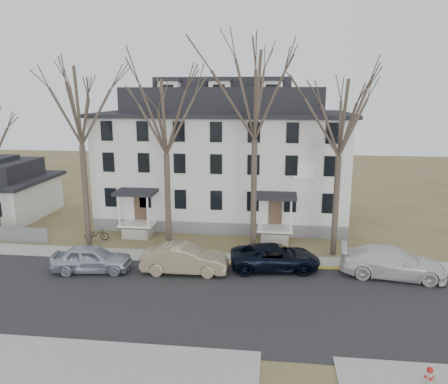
# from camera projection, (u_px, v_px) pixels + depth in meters

# --- Properties ---
(ground) EXTENTS (120.00, 120.00, 0.00)m
(ground) POSITION_uv_depth(u_px,v_px,m) (222.00, 321.00, 21.20)
(ground) COLOR brown
(ground) RESTS_ON ground
(main_road) EXTENTS (120.00, 10.00, 0.04)m
(main_road) POSITION_uv_depth(u_px,v_px,m) (226.00, 302.00, 23.14)
(main_road) COLOR #27272A
(main_road) RESTS_ON ground
(far_sidewalk) EXTENTS (120.00, 2.00, 0.08)m
(far_sidewalk) POSITION_uv_depth(u_px,v_px,m) (236.00, 260.00, 28.95)
(far_sidewalk) COLOR #A09F97
(far_sidewalk) RESTS_ON ground
(near_sidewalk_left) EXTENTS (20.00, 5.00, 0.08)m
(near_sidewalk_left) POSITION_uv_depth(u_px,v_px,m) (6.00, 373.00, 17.28)
(near_sidewalk_left) COLOR #A09F97
(near_sidewalk_left) RESTS_ON ground
(yellow_curb) EXTENTS (14.00, 0.25, 0.06)m
(yellow_curb) POSITION_uv_depth(u_px,v_px,m) (314.00, 269.00, 27.51)
(yellow_curb) COLOR gold
(yellow_curb) RESTS_ON ground
(boarding_house) EXTENTS (20.80, 12.36, 12.05)m
(boarding_house) POSITION_uv_depth(u_px,v_px,m) (224.00, 157.00, 37.62)
(boarding_house) COLOR slate
(boarding_house) RESTS_ON ground
(tree_far_left) EXTENTS (8.40, 8.40, 13.72)m
(tree_far_left) POSITION_uv_depth(u_px,v_px,m) (79.00, 100.00, 29.65)
(tree_far_left) COLOR #473B31
(tree_far_left) RESTS_ON ground
(tree_mid_left) EXTENTS (7.80, 7.80, 12.74)m
(tree_mid_left) POSITION_uv_depth(u_px,v_px,m) (165.00, 111.00, 29.13)
(tree_mid_left) COLOR #473B31
(tree_mid_left) RESTS_ON ground
(tree_center) EXTENTS (9.00, 9.00, 14.70)m
(tree_center) POSITION_uv_depth(u_px,v_px,m) (255.00, 89.00, 28.12)
(tree_center) COLOR #473B31
(tree_center) RESTS_ON ground
(tree_mid_right) EXTENTS (7.80, 7.80, 12.74)m
(tree_mid_right) POSITION_uv_depth(u_px,v_px,m) (341.00, 112.00, 27.82)
(tree_mid_right) COLOR #473B31
(tree_mid_right) RESTS_ON ground
(car_silver) EXTENTS (5.03, 2.54, 1.64)m
(car_silver) POSITION_uv_depth(u_px,v_px,m) (92.00, 259.00, 26.85)
(car_silver) COLOR #A2AEBC
(car_silver) RESTS_ON ground
(car_tan) EXTENTS (5.30, 1.98, 1.73)m
(car_tan) POSITION_uv_depth(u_px,v_px,m) (185.00, 259.00, 26.68)
(car_tan) COLOR gray
(car_tan) RESTS_ON ground
(car_navy) EXTENTS (5.84, 3.23, 1.55)m
(car_navy) POSITION_uv_depth(u_px,v_px,m) (275.00, 258.00, 27.20)
(car_navy) COLOR black
(car_navy) RESTS_ON ground
(car_white) EXTENTS (6.33, 3.20, 1.76)m
(car_white) POSITION_uv_depth(u_px,v_px,m) (392.00, 263.00, 26.10)
(car_white) COLOR silver
(car_white) RESTS_ON ground
(bicycle_left) EXTENTS (1.87, 0.93, 0.94)m
(bicycle_left) POSITION_uv_depth(u_px,v_px,m) (96.00, 235.00, 32.55)
(bicycle_left) COLOR black
(bicycle_left) RESTS_ON ground
(fire_hydrant) EXTENTS (0.34, 0.32, 0.81)m
(fire_hydrant) POSITION_uv_depth(u_px,v_px,m) (429.00, 377.00, 16.37)
(fire_hydrant) COLOR #B7B7BA
(fire_hydrant) RESTS_ON ground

